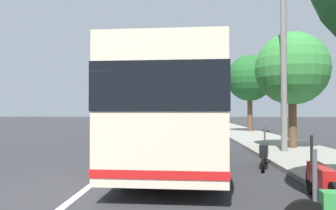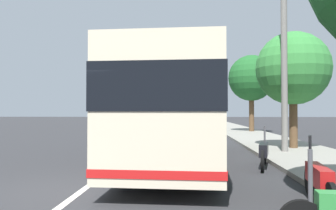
% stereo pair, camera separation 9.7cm
% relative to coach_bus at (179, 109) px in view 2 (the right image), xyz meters
% --- Properties ---
extents(ground_plane, '(220.00, 220.00, 0.00)m').
position_rel_coach_bus_xyz_m(ground_plane, '(-4.37, 2.02, -1.84)').
color(ground_plane, '#2D2D30').
extents(sidewalk_curb, '(110.00, 3.60, 0.14)m').
position_rel_coach_bus_xyz_m(sidewalk_curb, '(5.63, -4.82, -1.77)').
color(sidewalk_curb, gray).
rests_on(sidewalk_curb, ground).
extents(lane_divider_line, '(110.00, 0.16, 0.01)m').
position_rel_coach_bus_xyz_m(lane_divider_line, '(5.63, 2.02, -1.83)').
color(lane_divider_line, silver).
rests_on(lane_divider_line, ground).
extents(coach_bus, '(11.44, 3.13, 3.26)m').
position_rel_coach_bus_xyz_m(coach_bus, '(0.00, 0.00, 0.00)').
color(coach_bus, beige).
rests_on(coach_bus, ground).
extents(motorcycle_nearest_curb, '(2.29, 0.42, 1.25)m').
position_rel_coach_bus_xyz_m(motorcycle_nearest_curb, '(-5.25, -2.74, -1.37)').
color(motorcycle_nearest_curb, black).
rests_on(motorcycle_nearest_curb, ground).
extents(motorcycle_far_end, '(2.30, 0.68, 1.27)m').
position_rel_coach_bus_xyz_m(motorcycle_far_end, '(-1.04, -2.67, -1.35)').
color(motorcycle_far_end, black).
rests_on(motorcycle_far_end, ground).
extents(car_behind_bus, '(4.38, 1.91, 1.40)m').
position_rel_coach_bus_xyz_m(car_behind_bus, '(24.27, 3.94, -1.16)').
color(car_behind_bus, gold).
rests_on(car_behind_bus, ground).
extents(car_far_distant, '(4.45, 1.93, 1.59)m').
position_rel_coach_bus_xyz_m(car_far_distant, '(37.32, 4.54, -1.09)').
color(car_far_distant, red).
rests_on(car_far_distant, ground).
extents(roadside_tree_mid_block, '(3.26, 3.26, 5.31)m').
position_rel_coach_bus_xyz_m(roadside_tree_mid_block, '(3.60, -5.00, 1.82)').
color(roadside_tree_mid_block, brown).
rests_on(roadside_tree_mid_block, ground).
extents(roadside_tree_far_block, '(3.80, 3.80, 6.45)m').
position_rel_coach_bus_xyz_m(roadside_tree_far_block, '(16.52, -5.58, 2.68)').
color(roadside_tree_far_block, brown).
rests_on(roadside_tree_far_block, ground).
extents(utility_pole, '(0.25, 0.25, 8.27)m').
position_rel_coach_bus_xyz_m(utility_pole, '(2.19, -4.22, 2.30)').
color(utility_pole, slate).
rests_on(utility_pole, ground).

